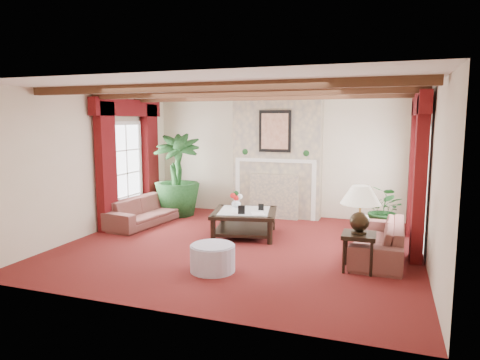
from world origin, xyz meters
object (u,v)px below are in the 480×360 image
at_px(sofa_right, 378,233).
at_px(potted_palm, 177,193).
at_px(sofa_left, 145,206).
at_px(ottoman, 213,258).
at_px(coffee_table, 244,223).
at_px(side_table, 358,252).

height_order(sofa_right, potted_palm, potted_palm).
distance_m(sofa_right, potted_palm, 4.78).
bearing_deg(sofa_left, potted_palm, -7.72).
xyz_separation_m(potted_palm, ottoman, (2.22, -3.17, -0.34)).
xyz_separation_m(coffee_table, side_table, (2.19, -1.27, 0.04)).
bearing_deg(ottoman, sofa_right, 33.70).
bearing_deg(sofa_left, side_table, -101.41).
height_order(sofa_right, coffee_table, sofa_right).
relative_size(sofa_right, side_table, 3.54).
bearing_deg(coffee_table, ottoman, -96.89).
bearing_deg(ottoman, side_table, 19.76).
relative_size(potted_palm, side_table, 3.83).
xyz_separation_m(coffee_table, ottoman, (0.18, -1.99, -0.05)).
bearing_deg(coffee_table, sofa_right, -23.22).
distance_m(potted_palm, ottoman, 3.89).
xyz_separation_m(sofa_left, side_table, (4.48, -1.47, -0.10)).
height_order(sofa_left, ottoman, sofa_left).
xyz_separation_m(side_table, ottoman, (-2.01, -0.72, -0.09)).
height_order(sofa_left, coffee_table, sofa_left).
relative_size(sofa_right, ottoman, 3.00).
relative_size(sofa_left, sofa_right, 1.01).
distance_m(sofa_left, ottoman, 3.31).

